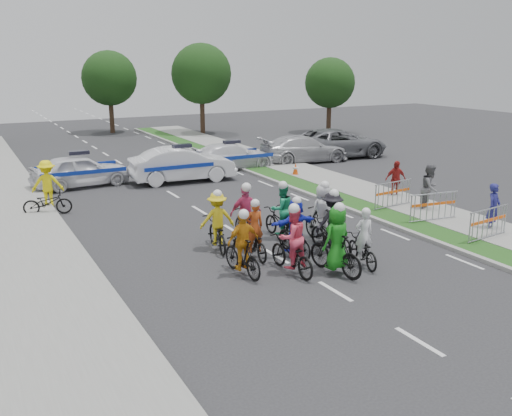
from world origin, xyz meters
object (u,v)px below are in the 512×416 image
rider_4 (331,228)px  cone_1 (295,170)px  spectator_2 (396,179)px  rider_6 (254,238)px  rider_8 (281,217)px  spectator_0 (493,208)px  rider_10 (217,226)px  marshal_hiviz (47,184)px  rider_0 (362,246)px  tree_4 (109,78)px  rider_3 (243,250)px  tree_1 (201,74)px  tree_2 (330,83)px  barrier_2 (393,196)px  barrier_0 (488,225)px  police_car_2 (232,156)px  barrier_1 (433,208)px  rider_1 (336,247)px  civilian_sedan (304,149)px  cone_0 (328,194)px  police_car_0 (80,170)px  rider_5 (295,231)px  rider_2 (292,248)px  rider_7 (322,219)px  parked_bike (47,203)px  spectator_1 (430,188)px  police_car_1 (182,165)px  civilian_suv (337,143)px

rider_4 → cone_1: bearing=-119.0°
spectator_2 → rider_6: bearing=-143.6°
rider_8 → spectator_0: size_ratio=1.17×
rider_10 → marshal_hiviz: (-3.76, 7.97, 0.19)m
rider_0 → tree_4: size_ratio=0.28×
rider_3 → tree_1: 30.05m
spectator_2 → tree_2: size_ratio=0.28×
rider_10 → barrier_2: rider_10 is taller
barrier_0 → police_car_2: bearing=96.9°
barrier_1 → tree_2: tree_2 is taller
spectator_2 → barrier_1: spectator_2 is taller
rider_1 → tree_4: tree_4 is taller
barrier_1 → tree_4: bearing=96.9°
rider_10 → spectator_0: rider_10 is taller
rider_4 → spectator_0: 6.21m
civilian_sedan → cone_0: size_ratio=7.36×
barrier_1 → tree_1: 26.98m
rider_0 → barrier_2: size_ratio=0.89×
spectator_2 → police_car_0: bearing=156.2°
rider_4 → spectator_0: rider_4 is taller
tree_2 → barrier_1: bearing=-116.6°
rider_6 → barrier_0: size_ratio=0.90×
rider_5 → spectator_0: size_ratio=1.11×
rider_2 → cone_1: size_ratio=2.87×
rider_3 → cone_1: 13.44m
rider_3 → rider_7: 3.76m
rider_5 → parked_bike: 10.16m
tree_4 → rider_10: bearing=-98.3°
rider_1 → barrier_2: rider_1 is taller
barrier_0 → rider_4: bearing=163.7°
rider_7 → tree_1: (7.05, 26.54, 3.75)m
rider_1 → cone_1: (5.98, 11.70, -0.45)m
tree_1 → spectator_1: bearing=-92.8°
police_car_1 → tree_1: (7.64, 15.68, 3.72)m
rider_3 → tree_4: tree_4 is taller
rider_6 → rider_0: bearing=143.7°
rider_10 → spectator_1: 9.06m
rider_3 → cone_0: (6.73, 5.57, -0.38)m
cone_1 → rider_6: bearing=-127.8°
rider_8 → police_car_0: (-4.19, 11.05, 0.03)m
rider_7 → barrier_0: rider_7 is taller
rider_7 → spectator_0: (5.84, -1.70, 0.04)m
rider_7 → parked_bike: rider_7 is taller
police_car_0 → civilian_suv: size_ratio=0.72×
police_car_1 → barrier_0: police_car_1 is taller
tree_1 → barrier_1: bearing=-94.9°
rider_0 → police_car_2: (3.07, 14.97, 0.10)m
rider_3 → parked_bike: (-3.72, 9.00, -0.26)m
barrier_1 → tree_1: bearing=85.1°
rider_7 → rider_10: size_ratio=1.04×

